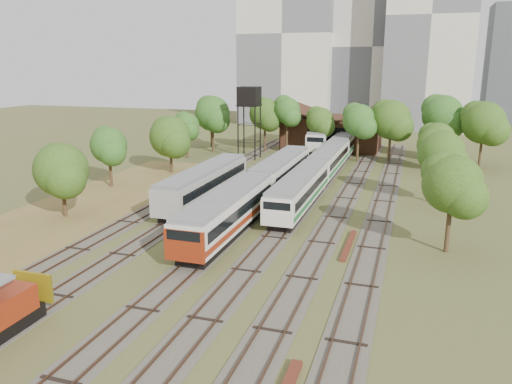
% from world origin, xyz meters
% --- Properties ---
extents(ground, '(240.00, 240.00, 0.00)m').
position_xyz_m(ground, '(0.00, 0.00, 0.00)').
color(ground, '#475123').
rests_on(ground, ground).
extents(dry_grass_patch, '(14.00, 60.00, 0.04)m').
position_xyz_m(dry_grass_patch, '(-18.00, 8.00, 0.02)').
color(dry_grass_patch, brown).
rests_on(dry_grass_patch, ground).
extents(tracks, '(24.60, 80.00, 0.19)m').
position_xyz_m(tracks, '(-0.67, 25.00, 0.04)').
color(tracks, '#4C473D').
rests_on(tracks, ground).
extents(railcar_red_set, '(3.02, 34.58, 3.74)m').
position_xyz_m(railcar_red_set, '(-2.00, 18.84, 1.98)').
color(railcar_red_set, black).
rests_on(railcar_red_set, ground).
extents(railcar_green_set, '(2.86, 52.07, 3.54)m').
position_xyz_m(railcar_green_set, '(2.00, 37.15, 1.87)').
color(railcar_green_set, black).
rests_on(railcar_green_set, ground).
extents(railcar_rear, '(3.16, 16.08, 3.91)m').
position_xyz_m(railcar_rear, '(-2.00, 55.94, 2.07)').
color(railcar_rear, black).
rests_on(railcar_rear, ground).
extents(old_grey_coach, '(3.02, 18.00, 3.73)m').
position_xyz_m(old_grey_coach, '(-8.00, 19.10, 2.04)').
color(old_grey_coach, black).
rests_on(old_grey_coach, ground).
extents(water_tower, '(3.15, 3.15, 10.89)m').
position_xyz_m(water_tower, '(-11.62, 44.62, 9.18)').
color(water_tower, black).
rests_on(water_tower, ground).
extents(rail_pile_far, '(0.44, 6.98, 0.23)m').
position_xyz_m(rail_pile_far, '(8.20, 10.42, 0.11)').
color(rail_pile_far, maroon).
rests_on(rail_pile_far, ground).
extents(maintenance_shed, '(16.45, 11.55, 7.58)m').
position_xyz_m(maintenance_shed, '(-1.00, 57.98, 2.91)').
color(maintenance_shed, '#342012').
rests_on(maintenance_shed, ground).
extents(tree_band_left, '(8.12, 65.96, 7.80)m').
position_xyz_m(tree_band_left, '(-19.84, 22.41, 5.02)').
color(tree_band_left, '#382616').
rests_on(tree_band_left, ground).
extents(tree_band_far, '(46.53, 9.58, 9.79)m').
position_xyz_m(tree_band_far, '(3.50, 49.36, 6.33)').
color(tree_band_far, '#382616').
rests_on(tree_band_far, ground).
extents(tree_band_right, '(4.96, 36.51, 7.68)m').
position_xyz_m(tree_band_right, '(15.44, 27.84, 4.94)').
color(tree_band_right, '#382616').
rests_on(tree_band_right, ground).
extents(tower_left, '(22.00, 16.00, 42.00)m').
position_xyz_m(tower_left, '(-18.00, 95.00, 21.00)').
color(tower_left, beige).
rests_on(tower_left, ground).
extents(tower_centre, '(20.00, 18.00, 36.00)m').
position_xyz_m(tower_centre, '(2.00, 100.00, 18.00)').
color(tower_centre, beige).
rests_on(tower_centre, ground).
extents(tower_right, '(18.00, 16.00, 48.00)m').
position_xyz_m(tower_right, '(14.00, 92.00, 24.00)').
color(tower_right, beige).
rests_on(tower_right, ground).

